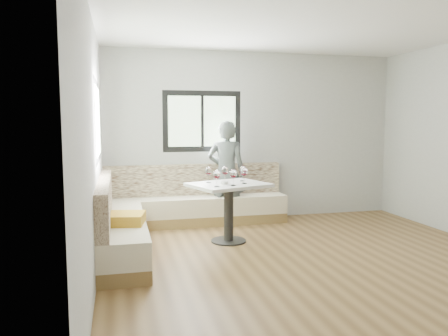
# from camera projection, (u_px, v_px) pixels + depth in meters

# --- Properties ---
(room) EXTENTS (5.01, 5.01, 2.81)m
(room) POSITION_uv_depth(u_px,v_px,m) (311.00, 142.00, 5.04)
(room) COLOR brown
(room) RESTS_ON ground
(banquette) EXTENTS (2.90, 2.80, 0.95)m
(banquette) POSITION_uv_depth(u_px,v_px,m) (167.00, 213.00, 6.30)
(banquette) COLOR olive
(banquette) RESTS_ON ground
(table) EXTENTS (1.18, 1.05, 0.81)m
(table) POSITION_uv_depth(u_px,v_px,m) (229.00, 198.00, 5.95)
(table) COLOR black
(table) RESTS_ON ground
(person) EXTENTS (0.71, 0.59, 1.67)m
(person) POSITION_uv_depth(u_px,v_px,m) (226.00, 172.00, 7.03)
(person) COLOR #4A5150
(person) RESTS_ON ground
(olive_ramekin) EXTENTS (0.10, 0.10, 0.04)m
(olive_ramekin) POSITION_uv_depth(u_px,v_px,m) (224.00, 183.00, 5.86)
(olive_ramekin) COLOR white
(olive_ramekin) RESTS_ON table
(wine_glass_a) EXTENTS (0.10, 0.10, 0.22)m
(wine_glass_a) POSITION_uv_depth(u_px,v_px,m) (217.00, 175.00, 5.61)
(wine_glass_a) COLOR white
(wine_glass_a) RESTS_ON table
(wine_glass_b) EXTENTS (0.10, 0.10, 0.22)m
(wine_glass_b) POSITION_uv_depth(u_px,v_px,m) (233.00, 174.00, 5.70)
(wine_glass_b) COLOR white
(wine_glass_b) RESTS_ON table
(wine_glass_c) EXTENTS (0.10, 0.10, 0.22)m
(wine_glass_c) POSITION_uv_depth(u_px,v_px,m) (244.00, 172.00, 5.90)
(wine_glass_c) COLOR white
(wine_glass_c) RESTS_ON table
(wine_glass_d) EXTENTS (0.10, 0.10, 0.22)m
(wine_glass_d) POSITION_uv_depth(u_px,v_px,m) (225.00, 171.00, 6.04)
(wine_glass_d) COLOR white
(wine_glass_d) RESTS_ON table
(wine_glass_e) EXTENTS (0.10, 0.10, 0.22)m
(wine_glass_e) POSITION_uv_depth(u_px,v_px,m) (243.00, 170.00, 6.14)
(wine_glass_e) COLOR white
(wine_glass_e) RESTS_ON table
(wine_glass_f) EXTENTS (0.10, 0.10, 0.22)m
(wine_glass_f) POSITION_uv_depth(u_px,v_px,m) (208.00, 172.00, 5.97)
(wine_glass_f) COLOR white
(wine_glass_f) RESTS_ON table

